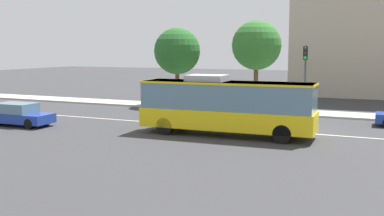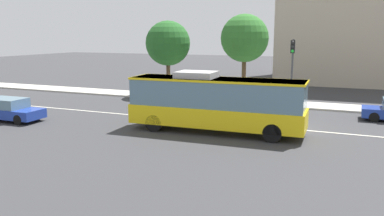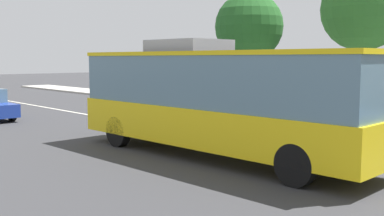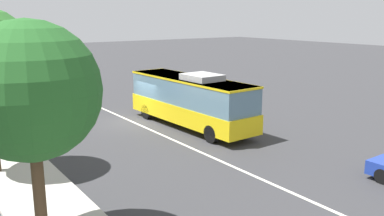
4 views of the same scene
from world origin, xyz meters
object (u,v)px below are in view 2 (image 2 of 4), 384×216
object	(u,v)px
transit_bus	(216,101)
street_tree_kerbside_left	(168,43)
street_tree_kerbside_centre	(245,38)
sedan_blue	(9,110)
traffic_light_near_corner	(292,61)

from	to	relation	value
transit_bus	street_tree_kerbside_left	world-z (taller)	street_tree_kerbside_left
street_tree_kerbside_left	street_tree_kerbside_centre	size ratio (longest dim) A/B	0.94
sedan_blue	traffic_light_near_corner	bearing A→B (deg)	34.58
traffic_light_near_corner	street_tree_kerbside_centre	distance (m)	4.99
transit_bus	sedan_blue	world-z (taller)	transit_bus
traffic_light_near_corner	sedan_blue	bearing A→B (deg)	-58.37
transit_bus	traffic_light_near_corner	xyz separation A→B (m)	(2.72, 9.52, 1.75)
sedan_blue	street_tree_kerbside_left	size ratio (longest dim) A/B	0.67
traffic_light_near_corner	street_tree_kerbside_left	size ratio (longest dim) A/B	0.77
transit_bus	sedan_blue	size ratio (longest dim) A/B	2.22
transit_bus	traffic_light_near_corner	bearing A→B (deg)	71.91
transit_bus	street_tree_kerbside_left	distance (m)	14.68
transit_bus	sedan_blue	distance (m)	13.75
transit_bus	street_tree_kerbside_centre	distance (m)	12.10
transit_bus	street_tree_kerbside_centre	world-z (taller)	street_tree_kerbside_centre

